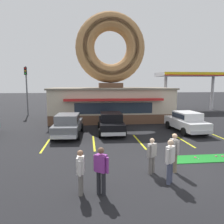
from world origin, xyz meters
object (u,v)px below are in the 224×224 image
(pedestrian_blue_sweater_man, at_px, (81,170))
(pedestrian_clipboard_woman, at_px, (170,159))
(pedestrian_beanie_man, at_px, (152,154))
(car_white, at_px, (186,121))
(car_black, at_px, (111,122))
(golf_ball, at_px, (198,159))
(car_grey, at_px, (68,124))
(traffic_light_pole, at_px, (26,84))
(pedestrian_hooded_kid, at_px, (174,151))
(pedestrian_leather_jacket_man, at_px, (101,169))
(trash_bin, at_px, (180,118))

(pedestrian_blue_sweater_man, xyz_separation_m, pedestrian_clipboard_woman, (3.36, 0.46, 0.09))
(pedestrian_beanie_man, bearing_deg, car_white, 56.12)
(car_black, distance_m, pedestrian_clipboard_woman, 8.85)
(golf_ball, height_order, car_white, car_white)
(golf_ball, xyz_separation_m, car_grey, (-6.99, 5.90, 0.82))
(car_white, distance_m, traffic_light_pole, 18.72)
(car_grey, height_order, pedestrian_clipboard_woman, pedestrian_clipboard_woman)
(pedestrian_clipboard_woman, height_order, traffic_light_pole, traffic_light_pole)
(car_white, relative_size, pedestrian_beanie_man, 3.01)
(pedestrian_hooded_kid, bearing_deg, pedestrian_blue_sweater_man, -158.97)
(car_black, bearing_deg, pedestrian_leather_jacket_man, -98.23)
(car_white, bearing_deg, trash_bin, 73.93)
(pedestrian_hooded_kid, bearing_deg, car_grey, 125.50)
(pedestrian_hooded_kid, height_order, pedestrian_beanie_man, pedestrian_hooded_kid)
(pedestrian_hooded_kid, bearing_deg, pedestrian_clipboard_woman, -119.28)
(pedestrian_blue_sweater_man, relative_size, pedestrian_hooded_kid, 0.93)
(golf_ball, relative_size, car_grey, 0.01)
(pedestrian_blue_sweater_man, bearing_deg, pedestrian_beanie_man, 25.95)
(pedestrian_leather_jacket_man, xyz_separation_m, pedestrian_beanie_man, (2.24, 1.52, -0.08))
(pedestrian_leather_jacket_man, distance_m, pedestrian_clipboard_woman, 2.72)
(golf_ball, xyz_separation_m, pedestrian_clipboard_woman, (-2.44, -2.38, 0.91))
(golf_ball, distance_m, pedestrian_clipboard_woman, 3.53)
(car_grey, xyz_separation_m, pedestrian_beanie_man, (4.13, -7.30, -0.02))
(pedestrian_clipboard_woman, xyz_separation_m, trash_bin, (5.63, 11.93, -0.46))
(car_grey, distance_m, pedestrian_leather_jacket_man, 9.02)
(trash_bin, bearing_deg, car_grey, -160.28)
(golf_ball, xyz_separation_m, car_white, (2.21, 6.14, 0.82))
(pedestrian_blue_sweater_man, distance_m, traffic_light_pole, 21.26)
(pedestrian_leather_jacket_man, height_order, pedestrian_clipboard_woman, pedestrian_clipboard_woman)
(car_black, distance_m, traffic_light_pole, 14.24)
(pedestrian_blue_sweater_man, height_order, pedestrian_leather_jacket_man, pedestrian_leather_jacket_man)
(pedestrian_leather_jacket_man, relative_size, pedestrian_clipboard_woman, 0.97)
(pedestrian_blue_sweater_man, height_order, pedestrian_beanie_man, pedestrian_blue_sweater_man)
(pedestrian_clipboard_woman, bearing_deg, pedestrian_beanie_man, 113.33)
(car_grey, distance_m, pedestrian_hooded_kid, 8.86)
(pedestrian_leather_jacket_man, height_order, traffic_light_pole, traffic_light_pole)
(golf_ball, relative_size, pedestrian_beanie_man, 0.03)
(car_white, relative_size, traffic_light_pole, 0.80)
(car_white, bearing_deg, pedestrian_clipboard_woman, -118.59)
(pedestrian_blue_sweater_man, bearing_deg, pedestrian_leather_jacket_man, -7.27)
(golf_ball, bearing_deg, car_grey, 139.81)
(golf_ball, xyz_separation_m, traffic_light_pole, (-12.73, 17.06, 3.66))
(pedestrian_beanie_man, height_order, trash_bin, pedestrian_beanie_man)
(car_white, height_order, traffic_light_pole, traffic_light_pole)
(car_black, bearing_deg, trash_bin, 24.56)
(car_black, relative_size, pedestrian_blue_sweater_man, 2.92)
(golf_ball, xyz_separation_m, car_black, (-3.76, 6.37, 0.82))
(trash_bin, bearing_deg, pedestrian_leather_jacket_man, -123.61)
(pedestrian_clipboard_woman, distance_m, traffic_light_pole, 22.17)
(car_black, distance_m, pedestrian_beanie_man, 7.83)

